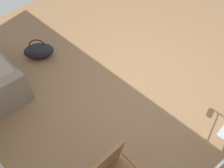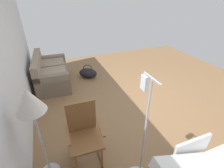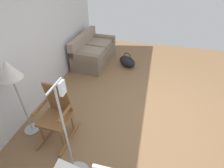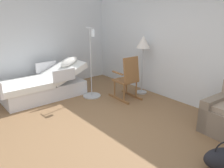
% 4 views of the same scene
% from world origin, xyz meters
% --- Properties ---
extents(ground_plane, '(7.43, 7.43, 0.00)m').
position_xyz_m(ground_plane, '(0.00, 0.00, 0.00)').
color(ground_plane, olive).
extents(duffel_bag, '(0.58, 0.64, 0.43)m').
position_xyz_m(duffel_bag, '(1.86, 0.75, 0.15)').
color(duffel_bag, black).
rests_on(duffel_bag, ground).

